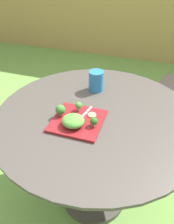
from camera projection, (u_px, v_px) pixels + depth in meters
The scene contains 11 objects.
ground_plane at pixel (94, 196), 1.68m from camera, with size 12.00×12.00×0.00m, color #669342.
bamboo_fence at pixel (149, 0), 3.13m from camera, with size 8.00×0.08×1.66m, color #9E7F47.
patio_table at pixel (95, 143), 1.37m from camera, with size 1.09×1.09×0.74m.
salad_plate at pixel (78, 121), 1.19m from camera, with size 0.25×0.25×0.01m, color maroon.
drinking_glass at pixel (96, 82), 1.42m from camera, with size 0.09×0.09×0.12m.
fork at pixel (83, 116), 1.21m from camera, with size 0.05×0.15×0.00m.
lettuce_mound at pixel (73, 121), 1.14m from camera, with size 0.11×0.11×0.05m, color #519338.
broccoli_floret_0 at pixel (79, 106), 1.24m from camera, with size 0.04×0.04×0.05m.
broccoli_floret_1 at pixel (94, 121), 1.13m from camera, with size 0.04×0.04×0.05m.
broccoli_floret_2 at pixel (60, 110), 1.20m from camera, with size 0.05×0.05×0.06m.
cucumber_slice_0 at pixel (92, 115), 1.22m from camera, with size 0.04×0.04×0.01m, color #8EB766.
Camera 1 is at (0.26, -0.96, 1.49)m, focal length 37.58 mm.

